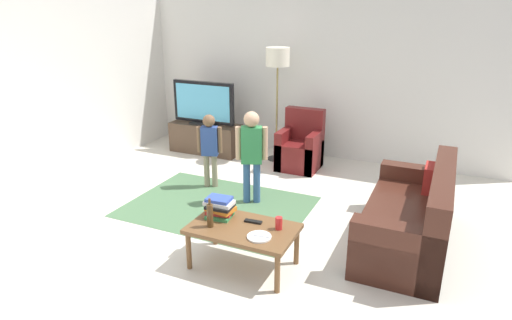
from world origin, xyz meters
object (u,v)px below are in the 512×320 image
(book_stack, at_px, (220,207))
(bottle, at_px, (210,215))
(floor_lamp, at_px, (278,63))
(soda_can, at_px, (279,223))
(armchair, at_px, (301,149))
(child_center, at_px, (252,149))
(tv_remote, at_px, (253,221))
(tv, at_px, (204,103))
(couch, at_px, (414,220))
(coffee_table, at_px, (243,231))
(tv_stand, at_px, (206,138))
(child_near_tv, at_px, (210,144))
(plate, at_px, (259,237))

(book_stack, distance_m, bottle, 0.22)
(floor_lamp, xyz_separation_m, soda_can, (1.20, -2.92, -1.06))
(armchair, height_order, child_center, child_center)
(floor_lamp, xyz_separation_m, tv_remote, (0.93, -2.90, -1.11))
(tv, relative_size, child_center, 0.93)
(couch, relative_size, floor_lamp, 1.01)
(armchair, bearing_deg, coffee_table, -81.99)
(tv_stand, xyz_separation_m, tv, (0.00, -0.02, 0.60))
(tv_stand, bearing_deg, book_stack, -56.80)
(tv_remote, bearing_deg, armchair, 94.98)
(child_near_tv, xyz_separation_m, tv_remote, (1.32, -1.47, -0.18))
(bottle, bearing_deg, couch, 34.88)
(armchair, xyz_separation_m, child_center, (-0.14, -1.47, 0.41))
(book_stack, bearing_deg, floor_lamp, 101.19)
(child_near_tv, distance_m, soda_can, 2.18)
(floor_lamp, height_order, soda_can, floor_lamp)
(tv_remote, bearing_deg, child_near_tv, 127.61)
(bottle, height_order, tv_remote, bottle)
(child_center, distance_m, soda_can, 1.54)
(tv, height_order, coffee_table, tv)
(tv_stand, distance_m, child_near_tv, 1.57)
(tv, xyz_separation_m, armchair, (1.71, -0.02, -0.55))
(couch, distance_m, child_near_tv, 2.77)
(tv_stand, bearing_deg, couch, -26.80)
(tv_stand, distance_m, plate, 3.79)
(coffee_table, relative_size, book_stack, 3.44)
(couch, distance_m, armchair, 2.53)
(couch, xyz_separation_m, child_near_tv, (-2.71, 0.51, 0.32))
(tv_stand, bearing_deg, floor_lamp, 7.03)
(armchair, bearing_deg, tv, 179.38)
(floor_lamp, bearing_deg, tv, -172.02)
(tv_stand, distance_m, tv, 0.60)
(tv_remote, xyz_separation_m, soda_can, (0.27, -0.02, 0.05))
(armchair, height_order, coffee_table, armchair)
(tv_stand, bearing_deg, soda_can, -48.70)
(child_center, relative_size, soda_can, 9.85)
(armchair, relative_size, book_stack, 3.10)
(armchair, height_order, floor_lamp, floor_lamp)
(child_near_tv, bearing_deg, bottle, -59.85)
(couch, height_order, soda_can, couch)
(floor_lamp, xyz_separation_m, coffee_table, (0.88, -3.02, -1.17))
(child_near_tv, bearing_deg, floor_lamp, 74.61)
(plate, bearing_deg, book_stack, 156.98)
(tv_stand, xyz_separation_m, bottle, (1.83, -2.99, 0.29))
(tv_stand, bearing_deg, bottle, -58.50)
(floor_lamp, height_order, bottle, floor_lamp)
(book_stack, bearing_deg, child_near_tv, 123.18)
(armchair, relative_size, plate, 4.09)
(child_near_tv, bearing_deg, child_center, -17.53)
(bottle, xyz_separation_m, plate, (0.50, 0.00, -0.11))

